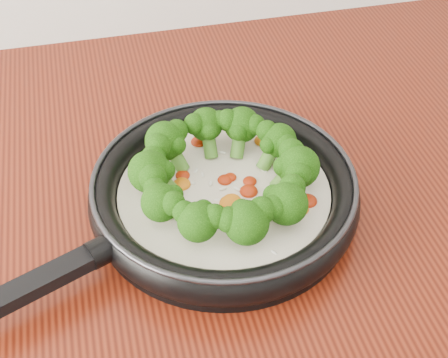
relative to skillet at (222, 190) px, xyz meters
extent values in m
cylinder|color=black|center=(0.00, 0.00, -0.03)|extent=(0.39, 0.39, 0.01)
torus|color=black|center=(0.00, 0.00, 0.00)|extent=(0.41, 0.41, 0.03)
torus|color=#2D2D33|center=(0.00, 0.00, 0.02)|extent=(0.40, 0.40, 0.01)
cube|color=black|center=(-0.22, -0.09, 0.00)|extent=(0.18, 0.09, 0.02)
cylinder|color=black|center=(-0.14, -0.06, 0.00)|extent=(0.04, 0.04, 0.03)
cylinder|color=white|center=(0.00, 0.00, -0.01)|extent=(0.33, 0.33, 0.02)
ellipsoid|color=#A32207|center=(0.06, -0.03, 0.00)|extent=(0.02, 0.02, 0.01)
ellipsoid|color=#A32207|center=(0.01, 0.02, 0.00)|extent=(0.02, 0.02, 0.01)
ellipsoid|color=orange|center=(0.08, -0.05, 0.00)|extent=(0.02, 0.02, 0.01)
ellipsoid|color=#A32207|center=(-0.07, -0.03, 0.00)|extent=(0.02, 0.02, 0.01)
ellipsoid|color=#A32207|center=(0.00, -0.05, 0.00)|extent=(0.03, 0.03, 0.01)
ellipsoid|color=orange|center=(0.07, 0.08, 0.00)|extent=(0.02, 0.02, 0.01)
ellipsoid|color=#A32207|center=(-0.06, 0.01, 0.00)|extent=(0.03, 0.03, 0.01)
ellipsoid|color=#A32207|center=(0.01, 0.02, 0.00)|extent=(0.02, 0.02, 0.01)
ellipsoid|color=orange|center=(-0.04, 0.02, 0.00)|extent=(0.03, 0.03, 0.01)
ellipsoid|color=#A32207|center=(-0.04, 0.04, 0.00)|extent=(0.02, 0.02, 0.01)
ellipsoid|color=#A32207|center=(0.03, -0.01, 0.00)|extent=(0.03, 0.03, 0.01)
ellipsoid|color=orange|center=(0.00, -0.02, 0.00)|extent=(0.03, 0.03, 0.01)
ellipsoid|color=#A32207|center=(0.04, 0.01, 0.00)|extent=(0.02, 0.02, 0.01)
ellipsoid|color=#A32207|center=(-0.01, -0.03, 0.00)|extent=(0.02, 0.02, 0.01)
ellipsoid|color=orange|center=(0.01, -0.02, 0.00)|extent=(0.02, 0.02, 0.01)
ellipsoid|color=#A32207|center=(-0.01, 0.09, 0.00)|extent=(0.03, 0.03, 0.01)
ellipsoid|color=#A32207|center=(0.09, -0.04, 0.00)|extent=(0.02, 0.02, 0.01)
ellipsoid|color=orange|center=(0.07, -0.04, 0.00)|extent=(0.03, 0.03, 0.01)
ellipsoid|color=white|center=(0.01, -0.05, 0.00)|extent=(0.01, 0.01, 0.00)
ellipsoid|color=white|center=(0.03, -0.10, 0.00)|extent=(0.01, 0.01, 0.00)
ellipsoid|color=white|center=(-0.04, -0.01, 0.00)|extent=(0.01, 0.01, 0.00)
ellipsoid|color=white|center=(-0.02, 0.04, 0.00)|extent=(0.01, 0.01, 0.00)
ellipsoid|color=white|center=(-0.02, 0.03, 0.00)|extent=(0.00, 0.01, 0.00)
ellipsoid|color=white|center=(-0.03, 0.02, 0.00)|extent=(0.01, 0.01, 0.00)
ellipsoid|color=white|center=(0.08, -0.01, 0.00)|extent=(0.01, 0.01, 0.00)
ellipsoid|color=white|center=(0.02, 0.07, 0.00)|extent=(0.01, 0.01, 0.00)
ellipsoid|color=white|center=(0.01, 0.11, 0.00)|extent=(0.01, 0.01, 0.00)
ellipsoid|color=white|center=(-0.05, -0.01, 0.00)|extent=(0.01, 0.01, 0.00)
ellipsoid|color=white|center=(-0.02, -0.05, 0.00)|extent=(0.01, 0.01, 0.00)
ellipsoid|color=white|center=(0.06, 0.02, 0.00)|extent=(0.01, 0.01, 0.00)
ellipsoid|color=white|center=(0.08, 0.03, 0.00)|extent=(0.01, 0.01, 0.00)
ellipsoid|color=white|center=(0.01, -0.05, 0.00)|extent=(0.01, 0.01, 0.00)
ellipsoid|color=white|center=(0.00, 0.00, 0.00)|extent=(0.01, 0.01, 0.00)
ellipsoid|color=white|center=(-0.01, 0.01, 0.00)|extent=(0.01, 0.01, 0.00)
ellipsoid|color=white|center=(-0.01, -0.01, 0.00)|extent=(0.01, 0.01, 0.00)
ellipsoid|color=white|center=(0.07, 0.04, 0.00)|extent=(0.01, 0.01, 0.00)
ellipsoid|color=white|center=(-0.02, -0.03, 0.00)|extent=(0.00, 0.01, 0.00)
ellipsoid|color=white|center=(0.02, 0.00, 0.00)|extent=(0.01, 0.01, 0.00)
cylinder|color=#5B9832|center=(0.06, 0.03, 0.01)|extent=(0.04, 0.03, 0.04)
sphere|color=black|center=(0.08, 0.04, 0.03)|extent=(0.06, 0.06, 0.04)
sphere|color=black|center=(0.07, 0.05, 0.04)|extent=(0.03, 0.03, 0.03)
sphere|color=black|center=(0.08, 0.02, 0.03)|extent=(0.03, 0.03, 0.02)
sphere|color=black|center=(0.06, 0.03, 0.03)|extent=(0.03, 0.03, 0.02)
cylinder|color=#5B9832|center=(0.04, 0.06, 0.01)|extent=(0.03, 0.04, 0.04)
sphere|color=black|center=(0.04, 0.08, 0.03)|extent=(0.06, 0.06, 0.04)
sphere|color=black|center=(0.03, 0.08, 0.04)|extent=(0.04, 0.04, 0.03)
sphere|color=black|center=(0.06, 0.07, 0.04)|extent=(0.03, 0.03, 0.03)
sphere|color=black|center=(0.04, 0.06, 0.03)|extent=(0.03, 0.03, 0.02)
cylinder|color=#5B9832|center=(0.00, 0.07, 0.01)|extent=(0.02, 0.03, 0.04)
sphere|color=black|center=(0.00, 0.09, 0.03)|extent=(0.06, 0.06, 0.04)
sphere|color=black|center=(-0.01, 0.08, 0.04)|extent=(0.03, 0.03, 0.03)
sphere|color=black|center=(0.02, 0.08, 0.04)|extent=(0.03, 0.03, 0.02)
sphere|color=black|center=(0.00, 0.07, 0.03)|extent=(0.03, 0.03, 0.02)
cylinder|color=#5B9832|center=(-0.04, 0.05, 0.01)|extent=(0.03, 0.04, 0.04)
sphere|color=black|center=(-0.05, 0.07, 0.03)|extent=(0.06, 0.06, 0.05)
sphere|color=black|center=(-0.06, 0.05, 0.04)|extent=(0.04, 0.04, 0.03)
sphere|color=black|center=(-0.04, 0.08, 0.04)|extent=(0.04, 0.04, 0.03)
sphere|color=black|center=(-0.04, 0.05, 0.03)|extent=(0.03, 0.03, 0.02)
cylinder|color=#5B9832|center=(-0.06, 0.02, 0.01)|extent=(0.03, 0.02, 0.03)
sphere|color=black|center=(-0.08, 0.02, 0.03)|extent=(0.06, 0.06, 0.05)
sphere|color=black|center=(-0.08, 0.00, 0.04)|extent=(0.04, 0.04, 0.03)
sphere|color=black|center=(-0.07, 0.04, 0.03)|extent=(0.04, 0.04, 0.03)
sphere|color=black|center=(-0.06, 0.02, 0.03)|extent=(0.03, 0.03, 0.02)
cylinder|color=#5B9832|center=(-0.06, -0.03, 0.01)|extent=(0.04, 0.03, 0.04)
sphere|color=black|center=(-0.08, -0.03, 0.03)|extent=(0.06, 0.06, 0.04)
sphere|color=black|center=(-0.06, -0.05, 0.04)|extent=(0.04, 0.04, 0.03)
sphere|color=black|center=(-0.08, -0.02, 0.04)|extent=(0.03, 0.03, 0.03)
sphere|color=black|center=(-0.06, -0.03, 0.03)|extent=(0.03, 0.03, 0.02)
cylinder|color=#5B9832|center=(-0.03, -0.06, 0.01)|extent=(0.03, 0.04, 0.04)
sphere|color=black|center=(-0.04, -0.07, 0.03)|extent=(0.06, 0.06, 0.04)
sphere|color=black|center=(-0.03, -0.08, 0.04)|extent=(0.04, 0.04, 0.03)
sphere|color=black|center=(-0.05, -0.06, 0.04)|extent=(0.03, 0.03, 0.03)
sphere|color=black|center=(-0.03, -0.06, 0.03)|extent=(0.03, 0.03, 0.02)
cylinder|color=#5B9832|center=(0.01, -0.07, 0.01)|extent=(0.02, 0.03, 0.04)
sphere|color=black|center=(0.01, -0.09, 0.03)|extent=(0.06, 0.06, 0.05)
sphere|color=black|center=(0.02, -0.08, 0.04)|extent=(0.04, 0.04, 0.03)
sphere|color=black|center=(-0.01, -0.08, 0.04)|extent=(0.04, 0.04, 0.03)
sphere|color=black|center=(0.01, -0.07, 0.03)|extent=(0.03, 0.03, 0.02)
cylinder|color=#5B9832|center=(0.04, -0.05, 0.01)|extent=(0.03, 0.04, 0.04)
sphere|color=black|center=(0.05, -0.07, 0.03)|extent=(0.06, 0.06, 0.05)
sphere|color=black|center=(0.07, -0.05, 0.04)|extent=(0.04, 0.04, 0.03)
sphere|color=black|center=(0.04, -0.08, 0.04)|extent=(0.04, 0.04, 0.03)
sphere|color=black|center=(0.04, -0.05, 0.03)|extent=(0.03, 0.03, 0.02)
cylinder|color=#5B9832|center=(0.07, -0.01, 0.01)|extent=(0.03, 0.02, 0.04)
sphere|color=black|center=(0.09, -0.01, 0.03)|extent=(0.06, 0.06, 0.05)
sphere|color=black|center=(0.08, 0.01, 0.04)|extent=(0.04, 0.04, 0.03)
sphere|color=black|center=(0.08, -0.03, 0.03)|extent=(0.04, 0.04, 0.03)
sphere|color=black|center=(0.07, -0.01, 0.03)|extent=(0.03, 0.03, 0.02)
camera|label=1|loc=(-0.12, -0.52, 0.51)|focal=51.01mm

